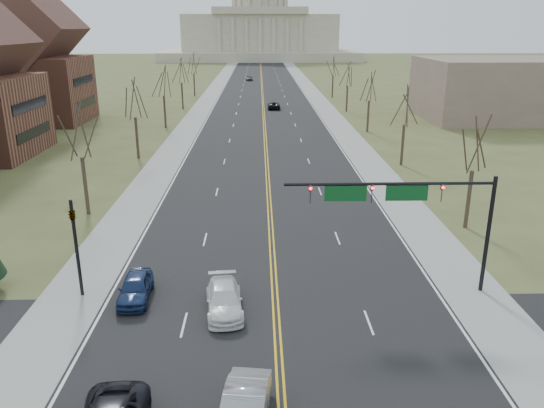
{
  "coord_description": "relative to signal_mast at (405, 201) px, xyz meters",
  "views": [
    {
      "loc": [
        -0.87,
        -15.0,
        15.28
      ],
      "look_at": [
        0.03,
        21.35,
        3.0
      ],
      "focal_mm": 35.0,
      "sensor_mm": 36.0,
      "label": 1
    }
  ],
  "objects": [
    {
      "name": "road",
      "position": [
        -7.45,
        96.5,
        -5.76
      ],
      "size": [
        20.0,
        380.0,
        0.01
      ],
      "primitive_type": "cube",
      "color": "black",
      "rests_on": "ground"
    },
    {
      "name": "cross_road",
      "position": [
        -7.45,
        -7.5,
        -5.76
      ],
      "size": [
        120.0,
        14.0,
        0.01
      ],
      "primitive_type": "cube",
      "color": "black",
      "rests_on": "ground"
    },
    {
      "name": "sidewalk_left",
      "position": [
        -19.45,
        96.5,
        -5.75
      ],
      "size": [
        4.0,
        380.0,
        0.03
      ],
      "primitive_type": "cube",
      "color": "gray",
      "rests_on": "ground"
    },
    {
      "name": "sidewalk_right",
      "position": [
        4.55,
        96.5,
        -5.75
      ],
      "size": [
        4.0,
        380.0,
        0.03
      ],
      "primitive_type": "cube",
      "color": "gray",
      "rests_on": "ground"
    },
    {
      "name": "center_line",
      "position": [
        -7.45,
        96.5,
        -5.75
      ],
      "size": [
        0.42,
        380.0,
        0.01
      ],
      "primitive_type": "cube",
      "color": "gold",
      "rests_on": "road"
    },
    {
      "name": "edge_line_left",
      "position": [
        -17.25,
        96.5,
        -5.75
      ],
      "size": [
        0.15,
        380.0,
        0.01
      ],
      "primitive_type": "cube",
      "color": "silver",
      "rests_on": "road"
    },
    {
      "name": "edge_line_right",
      "position": [
        2.35,
        96.5,
        -5.75
      ],
      "size": [
        0.15,
        380.0,
        0.01
      ],
      "primitive_type": "cube",
      "color": "silver",
      "rests_on": "road"
    },
    {
      "name": "capitol",
      "position": [
        -7.45,
        236.41,
        8.44
      ],
      "size": [
        90.0,
        60.0,
        50.0
      ],
      "color": "beige",
      "rests_on": "ground"
    },
    {
      "name": "signal_mast",
      "position": [
        0.0,
        0.0,
        0.0
      ],
      "size": [
        12.12,
        0.44,
        7.2
      ],
      "color": "black",
      "rests_on": "ground"
    },
    {
      "name": "signal_left",
      "position": [
        -18.95,
        0.0,
        -2.05
      ],
      "size": [
        0.32,
        0.36,
        6.0
      ],
      "color": "black",
      "rests_on": "ground"
    },
    {
      "name": "tree_r_0",
      "position": [
        8.05,
        10.5,
        0.79
      ],
      "size": [
        3.74,
        3.74,
        8.5
      ],
      "color": "#362C20",
      "rests_on": "ground"
    },
    {
      "name": "tree_l_0",
      "position": [
        -22.95,
        14.5,
        1.18
      ],
      "size": [
        3.96,
        3.96,
        9.0
      ],
      "color": "#362C20",
      "rests_on": "ground"
    },
    {
      "name": "tree_r_1",
      "position": [
        8.05,
        30.5,
        0.79
      ],
      "size": [
        3.74,
        3.74,
        8.5
      ],
      "color": "#362C20",
      "rests_on": "ground"
    },
    {
      "name": "tree_l_1",
      "position": [
        -22.95,
        34.5,
        1.18
      ],
      "size": [
        3.96,
        3.96,
        9.0
      ],
      "color": "#362C20",
      "rests_on": "ground"
    },
    {
      "name": "tree_r_2",
      "position": [
        8.05,
        50.5,
        0.79
      ],
      "size": [
        3.74,
        3.74,
        8.5
      ],
      "color": "#362C20",
      "rests_on": "ground"
    },
    {
      "name": "tree_l_2",
      "position": [
        -22.95,
        54.5,
        1.18
      ],
      "size": [
        3.96,
        3.96,
        9.0
      ],
      "color": "#362C20",
      "rests_on": "ground"
    },
    {
      "name": "tree_r_3",
      "position": [
        8.05,
        70.5,
        0.79
      ],
      "size": [
        3.74,
        3.74,
        8.5
      ],
      "color": "#362C20",
      "rests_on": "ground"
    },
    {
      "name": "tree_l_3",
      "position": [
        -22.95,
        74.5,
        1.18
      ],
      "size": [
        3.96,
        3.96,
        9.0
      ],
      "color": "#362C20",
      "rests_on": "ground"
    },
    {
      "name": "tree_r_4",
      "position": [
        8.05,
        90.5,
        0.79
      ],
      "size": [
        3.74,
        3.74,
        8.5
      ],
      "color": "#362C20",
      "rests_on": "ground"
    },
    {
      "name": "tree_l_4",
      "position": [
        -22.95,
        94.5,
        1.18
      ],
      "size": [
        3.96,
        3.96,
        9.0
      ],
      "color": "#362C20",
      "rests_on": "ground"
    },
    {
      "name": "bldg_left_far",
      "position": [
        -45.44,
        60.5,
        3.78
      ],
      "size": [
        17.1,
        14.28,
        23.25
      ],
      "color": "brown",
      "rests_on": "ground"
    },
    {
      "name": "bldg_right_mass",
      "position": [
        32.55,
        62.5,
        -0.76
      ],
      "size": [
        25.0,
        20.0,
        10.0
      ],
      "primitive_type": "cube",
      "color": "#725C51",
      "rests_on": "ground"
    },
    {
      "name": "car_sb_inner_second",
      "position": [
        -10.34,
        -2.06,
        -5.05
      ],
      "size": [
        2.47,
        5.01,
        1.4
      ],
      "primitive_type": "imported",
      "rotation": [
        0.0,
        0.0,
        0.11
      ],
      "color": "white",
      "rests_on": "road"
    },
    {
      "name": "car_sb_outer_second",
      "position": [
        -15.62,
        -0.57,
        -5.02
      ],
      "size": [
        1.92,
        4.36,
        1.46
      ],
      "primitive_type": "imported",
      "rotation": [
        0.0,
        0.0,
        0.05
      ],
      "color": "navy",
      "rests_on": "road"
    },
    {
      "name": "car_far_nb",
      "position": [
        -5.42,
        74.1,
        -5.07
      ],
      "size": [
        2.28,
        4.9,
        1.36
      ],
      "primitive_type": "imported",
      "rotation": [
        0.0,
        0.0,
        3.14
      ],
      "color": "black",
      "rests_on": "road"
    },
    {
      "name": "car_far_sb",
      "position": [
        -10.98,
        129.48,
        -5.02
      ],
      "size": [
        1.79,
        4.3,
        1.46
      ],
      "primitive_type": "imported",
      "rotation": [
        0.0,
        0.0,
        -0.02
      ],
      "color": "#4F5357",
      "rests_on": "road"
    }
  ]
}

